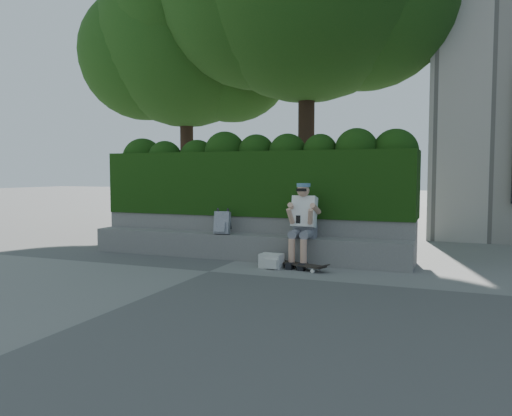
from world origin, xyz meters
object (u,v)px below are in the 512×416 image
at_px(backpack_plaid, 222,223).
at_px(backpack_ground, 271,261).
at_px(skateboard, 300,265).
at_px(person, 303,221).

bearing_deg(backpack_plaid, backpack_ground, -32.99).
relative_size(skateboard, backpack_plaid, 2.25).
bearing_deg(person, backpack_plaid, 176.97).
distance_m(backpack_plaid, backpack_ground, 1.35).
height_order(backpack_plaid, backpack_ground, backpack_plaid).
bearing_deg(backpack_plaid, person, -11.83).
distance_m(skateboard, backpack_plaid, 1.77).
xyz_separation_m(person, backpack_plaid, (-1.54, 0.08, -0.10)).
relative_size(person, skateboard, 1.52).
bearing_deg(skateboard, person, 118.85).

